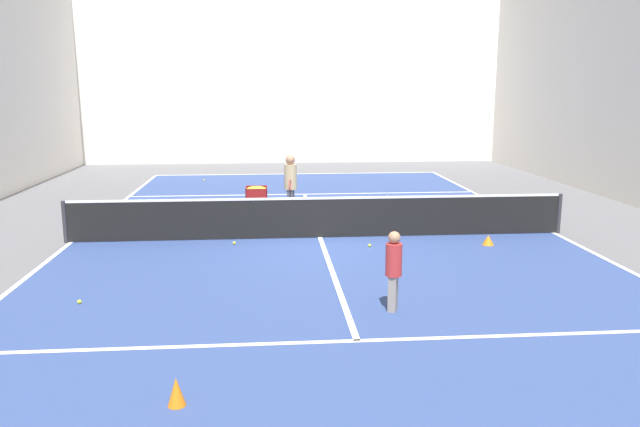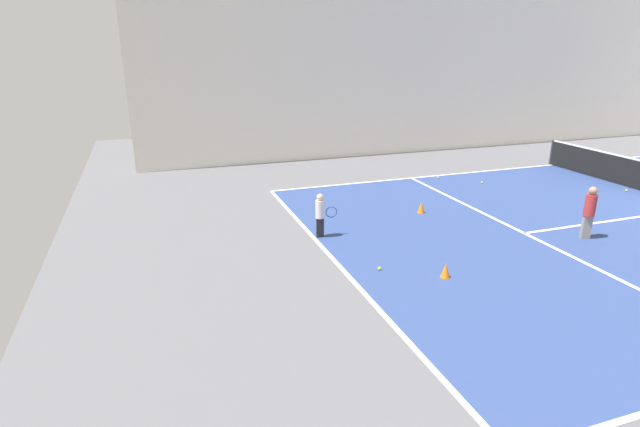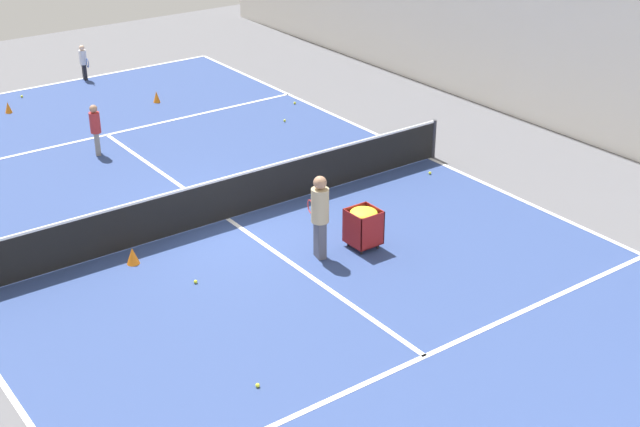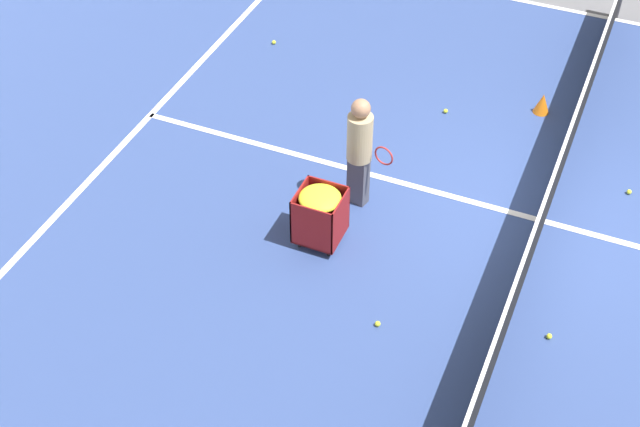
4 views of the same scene
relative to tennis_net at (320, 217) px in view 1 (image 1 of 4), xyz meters
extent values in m
plane|color=#5B5B60|center=(0.00, 0.00, -0.50)|extent=(34.11, 34.11, 0.00)
cube|color=navy|center=(0.00, 0.00, -0.50)|extent=(11.37, 22.28, 0.00)
cube|color=white|center=(0.00, 11.14, -0.50)|extent=(11.37, 0.10, 0.00)
cube|color=white|center=(-5.69, 0.00, -0.50)|extent=(0.10, 22.28, 0.00)
cube|color=white|center=(5.69, 0.00, -0.50)|extent=(0.10, 22.28, 0.00)
cube|color=white|center=(0.00, -6.13, -0.50)|extent=(11.37, 0.10, 0.00)
cube|color=white|center=(0.00, 6.13, -0.50)|extent=(11.37, 0.10, 0.00)
cube|color=white|center=(0.00, 0.00, -0.50)|extent=(0.10, 12.25, 0.00)
cube|color=silver|center=(0.00, 15.13, 3.82)|extent=(19.21, 0.15, 8.64)
cylinder|color=#2D2D33|center=(-5.79, 0.00, -0.02)|extent=(0.10, 0.10, 0.97)
cylinder|color=#2D2D33|center=(5.79, 0.00, -0.02)|extent=(0.10, 0.10, 0.97)
cube|color=black|center=(0.00, 0.00, -0.03)|extent=(11.47, 0.03, 0.90)
cube|color=white|center=(0.00, 0.00, 0.44)|extent=(11.47, 0.04, 0.05)
cube|color=#4C4C56|center=(-0.59, 2.47, -0.12)|extent=(0.22, 0.30, 0.76)
cylinder|color=tan|center=(-0.59, 2.47, 0.60)|extent=(0.41, 0.41, 0.68)
sphere|color=#A87A5B|center=(-0.59, 2.47, 1.07)|extent=(0.25, 0.25, 0.25)
torus|color=#B22D2D|center=(-0.62, 2.12, 0.43)|extent=(0.09, 0.28, 0.28)
cube|color=gray|center=(0.73, -4.98, -0.21)|extent=(0.19, 0.24, 0.58)
cylinder|color=#B22D2D|center=(0.73, -4.98, 0.33)|extent=(0.34, 0.34, 0.51)
sphere|color=#A87A5B|center=(0.73, -4.98, 0.69)|extent=(0.19, 0.19, 0.19)
cube|color=maroon|center=(-1.51, 2.64, -0.38)|extent=(0.58, 0.59, 0.02)
cube|color=maroon|center=(-1.51, 2.35, -0.04)|extent=(0.58, 0.02, 0.69)
cube|color=maroon|center=(-1.51, 2.92, -0.04)|extent=(0.58, 0.02, 0.69)
cube|color=maroon|center=(-1.79, 2.64, -0.04)|extent=(0.02, 0.59, 0.69)
cube|color=maroon|center=(-1.23, 2.64, -0.04)|extent=(0.02, 0.59, 0.69)
ellipsoid|color=yellow|center=(-1.51, 2.64, 0.25)|extent=(0.54, 0.55, 0.16)
cylinder|color=black|center=(-1.72, 2.43, -0.44)|extent=(0.05, 0.05, 0.12)
cylinder|color=black|center=(-1.31, 2.43, -0.44)|extent=(0.05, 0.05, 0.12)
cylinder|color=black|center=(-1.72, 2.85, -0.44)|extent=(0.05, 0.05, 0.12)
cylinder|color=black|center=(-1.31, 2.85, -0.44)|extent=(0.05, 0.05, 0.12)
cone|color=orange|center=(-2.24, -7.73, -0.33)|extent=(0.20, 0.20, 0.33)
cone|color=orange|center=(3.69, -1.00, -0.39)|extent=(0.26, 0.26, 0.22)
cone|color=orange|center=(2.43, 0.59, -0.33)|extent=(0.25, 0.25, 0.33)
sphere|color=yellow|center=(-5.03, 0.73, -0.46)|extent=(0.07, 0.07, 0.07)
sphere|color=yellow|center=(-2.58, 1.43, -0.46)|extent=(0.07, 0.07, 0.07)
sphere|color=yellow|center=(2.59, 5.24, -0.46)|extent=(0.07, 0.07, 0.07)
sphere|color=yellow|center=(-4.29, -4.23, -0.46)|extent=(0.07, 0.07, 0.07)
sphere|color=yellow|center=(1.02, -0.96, -0.46)|extent=(0.07, 0.07, 0.07)
sphere|color=yellow|center=(1.84, 1.95, -0.46)|extent=(0.07, 0.07, 0.07)
sphere|color=yellow|center=(-1.97, -0.49, -0.46)|extent=(0.07, 0.07, 0.07)
sphere|color=yellow|center=(-3.59, 9.43, -0.46)|extent=(0.07, 0.07, 0.07)
camera|label=1|loc=(-1.20, -14.17, 2.94)|focal=35.00mm
camera|label=2|loc=(9.20, -14.66, 3.92)|focal=28.00mm
camera|label=3|loc=(8.28, 14.66, 7.74)|focal=50.00mm
camera|label=4|loc=(-9.20, -0.62, 7.74)|focal=50.00mm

